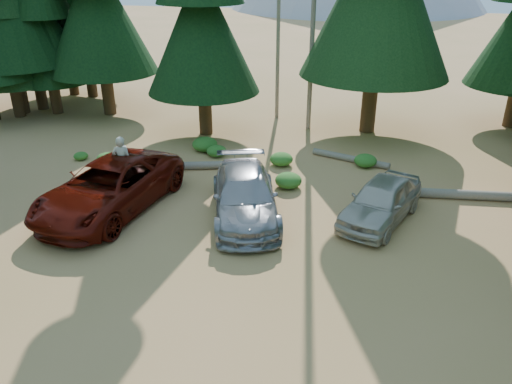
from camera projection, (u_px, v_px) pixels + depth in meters
ground at (215, 281)px, 14.20m from camera, size 160.00×160.00×0.00m
forest_belt_north at (295, 124)px, 27.41m from camera, size 36.00×7.00×22.00m
snag_front at (314, 10)px, 24.24m from camera, size 0.24×0.24×12.00m
snag_back at (278, 26)px, 26.39m from camera, size 0.20×0.20×10.00m
red_pickup at (109, 187)px, 17.84m from camera, size 3.90×6.79×1.78m
silver_minivan_center at (245, 196)px, 17.43m from camera, size 3.73×5.83×1.57m
silver_minivan_right at (381, 201)px, 17.18m from camera, size 3.26×4.72×1.49m
frisbee_player at (122, 162)px, 18.51m from camera, size 0.78×0.57×1.99m
log_left at (173, 166)px, 21.54m from camera, size 4.71×1.63×0.34m
log_mid at (350, 159)px, 22.39m from camera, size 3.51×1.46×0.30m
log_right at (465, 195)px, 18.93m from camera, size 5.66×0.97×0.36m
shrub_far_left at (107, 159)px, 22.09m from camera, size 0.92×0.92×0.51m
shrub_left at (217, 151)px, 22.96m from camera, size 0.92×0.92×0.51m
shrub_center_left at (205, 144)px, 23.57m from camera, size 1.19×1.19×0.65m
shrub_center_right at (281, 159)px, 21.98m from camera, size 1.02×1.02×0.56m
shrub_right at (288, 180)px, 19.86m from camera, size 1.07×1.07×0.59m
shrub_far_right at (366, 161)px, 21.84m from camera, size 0.99×0.99×0.54m
shrub_edge_west at (81, 156)px, 22.61m from camera, size 0.64×0.64×0.35m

